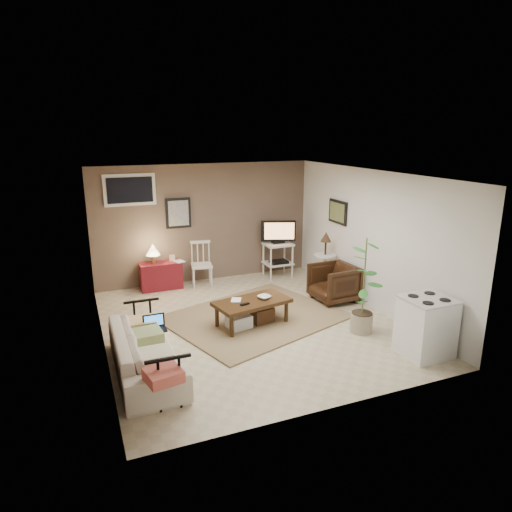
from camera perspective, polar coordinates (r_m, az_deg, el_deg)
name	(u,v)px	position (r m, az deg, el deg)	size (l,w,h in m)	color
floor	(250,324)	(7.47, -0.72, -8.50)	(5.00, 5.00, 0.00)	#C1B293
art_back	(178,213)	(9.18, -9.69, 5.31)	(0.50, 0.03, 0.60)	black
art_right	(338,212)	(8.91, 10.20, 5.44)	(0.03, 0.60, 0.45)	black
window	(130,190)	(8.96, -15.50, 7.96)	(0.96, 0.03, 0.60)	silver
rug	(255,317)	(7.71, -0.16, -7.61)	(2.69, 2.15, 0.03)	olive
coffee_table	(252,311)	(7.33, -0.56, -6.86)	(1.29, 0.84, 0.45)	#39200F
sofa	(145,345)	(6.11, -13.69, -10.79)	(1.93, 0.56, 0.75)	silver
sofa_pillows	(151,346)	(5.88, -12.95, -10.89)	(0.37, 1.84, 0.13)	#F7EFCC
sofa_end_rails	(154,348)	(6.15, -12.62, -11.10)	(0.52, 1.93, 0.65)	black
laptop	(155,325)	(6.39, -12.57, -8.43)	(0.30, 0.22, 0.20)	black
red_console	(160,273)	(9.15, -11.88, -2.12)	(0.80, 0.36, 0.93)	maroon
spindle_chair	(202,265)	(9.19, -6.82, -1.17)	(0.47, 0.47, 0.89)	silver
tv_stand	(278,247)	(9.65, 2.79, 1.10)	(0.70, 0.47, 1.22)	silver
side_table	(325,254)	(8.98, 8.66, 0.29)	(0.43, 0.43, 1.14)	silver
armchair	(334,281)	(8.43, 9.71, -3.13)	(0.73, 0.68, 0.75)	black
potted_plant	(364,282)	(7.10, 13.35, -3.21)	(0.38, 0.38, 1.53)	tan
stove	(426,327)	(6.78, 20.46, -8.27)	(0.65, 0.60, 0.85)	white
bowl	(264,293)	(7.31, 1.05, -4.61)	(0.20, 0.05, 0.20)	#39200F
book_table	(231,294)	(7.24, -3.12, -4.80)	(0.15, 0.02, 0.21)	#39200F
book_console	(175,257)	(9.01, -10.05, -0.15)	(0.16, 0.02, 0.22)	#39200F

